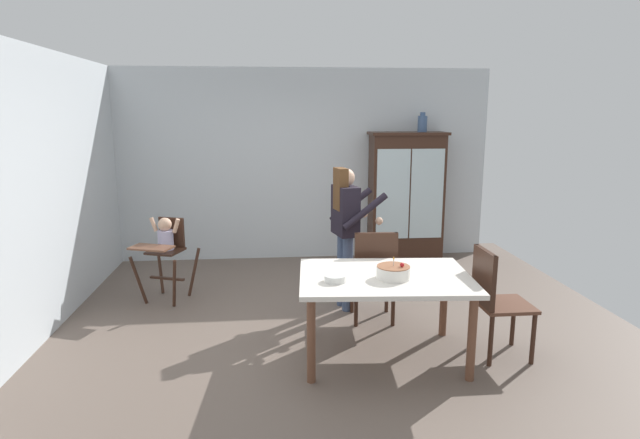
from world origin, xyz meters
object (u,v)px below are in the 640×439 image
(high_chair_with_toddler, at_px, (165,244))
(adult_person, at_px, (346,221))
(serving_bowl, at_px, (335,278))
(dining_chair_right_end, at_px, (494,295))
(china_cabinet, at_px, (406,196))
(dining_table, at_px, (385,285))
(dining_chair_far_side, at_px, (374,270))
(birthday_cake, at_px, (393,272))
(ceramic_vase, at_px, (422,123))

(high_chair_with_toddler, xyz_separation_m, adult_person, (1.97, -0.44, 0.31))
(serving_bowl, bearing_deg, dining_chair_right_end, 2.20)
(china_cabinet, relative_size, adult_person, 1.19)
(dining_table, relative_size, dining_chair_right_end, 1.58)
(serving_bowl, distance_m, dining_chair_far_side, 1.03)
(dining_table, height_order, dining_chair_far_side, dining_chair_far_side)
(adult_person, bearing_deg, birthday_cake, 176.92)
(ceramic_vase, bearing_deg, dining_chair_far_side, -115.77)
(adult_person, height_order, dining_chair_far_side, adult_person)
(china_cabinet, xyz_separation_m, birthday_cake, (-0.92, -3.13, -0.12))
(dining_chair_far_side, bearing_deg, birthday_cake, 92.08)
(birthday_cake, bearing_deg, adult_person, 99.47)
(china_cabinet, relative_size, dining_table, 1.20)
(high_chair_with_toddler, height_order, adult_person, adult_person)
(high_chair_with_toddler, relative_size, dining_chair_right_end, 0.99)
(ceramic_vase, distance_m, dining_table, 3.50)
(china_cabinet, height_order, dining_chair_far_side, china_cabinet)
(adult_person, height_order, serving_bowl, adult_person)
(ceramic_vase, distance_m, dining_chair_right_end, 3.42)
(dining_chair_far_side, height_order, dining_chair_right_end, same)
(dining_table, relative_size, serving_bowl, 8.43)
(ceramic_vase, xyz_separation_m, high_chair_with_toddler, (-3.30, -1.41, -1.29))
(dining_table, distance_m, dining_chair_right_end, 0.94)
(china_cabinet, xyz_separation_m, serving_bowl, (-1.41, -3.17, -0.15))
(ceramic_vase, height_order, dining_table, ceramic_vase)
(china_cabinet, height_order, dining_chair_right_end, china_cabinet)
(dining_table, xyz_separation_m, dining_chair_right_end, (0.94, -0.08, -0.10))
(ceramic_vase, relative_size, birthday_cake, 0.96)
(china_cabinet, relative_size, dining_chair_right_end, 1.90)
(high_chair_with_toddler, bearing_deg, china_cabinet, 44.75)
(high_chair_with_toddler, distance_m, dining_chair_right_end, 3.51)
(ceramic_vase, xyz_separation_m, adult_person, (-1.33, -1.85, -0.97))
(birthday_cake, height_order, dining_chair_far_side, dining_chair_far_side)
(birthday_cake, height_order, dining_chair_right_end, dining_chair_right_end)
(china_cabinet, xyz_separation_m, ceramic_vase, (0.20, 0.00, 1.02))
(china_cabinet, relative_size, high_chair_with_toddler, 1.92)
(serving_bowl, bearing_deg, birthday_cake, 4.23)
(china_cabinet, height_order, dining_table, china_cabinet)
(dining_table, bearing_deg, serving_bowl, -163.67)
(china_cabinet, xyz_separation_m, dining_table, (-0.97, -3.04, -0.27))
(china_cabinet, relative_size, dining_chair_far_side, 1.90)
(dining_chair_right_end, bearing_deg, birthday_cake, 90.99)
(dining_chair_right_end, bearing_deg, ceramic_vase, -4.32)
(high_chair_with_toddler, height_order, dining_chair_right_end, dining_chair_right_end)
(birthday_cake, distance_m, dining_chair_far_side, 0.87)
(birthday_cake, distance_m, serving_bowl, 0.49)
(dining_chair_far_side, bearing_deg, dining_chair_right_end, 139.85)
(birthday_cake, relative_size, dining_chair_far_side, 0.29)
(china_cabinet, relative_size, ceramic_vase, 6.75)
(china_cabinet, bearing_deg, adult_person, -121.45)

